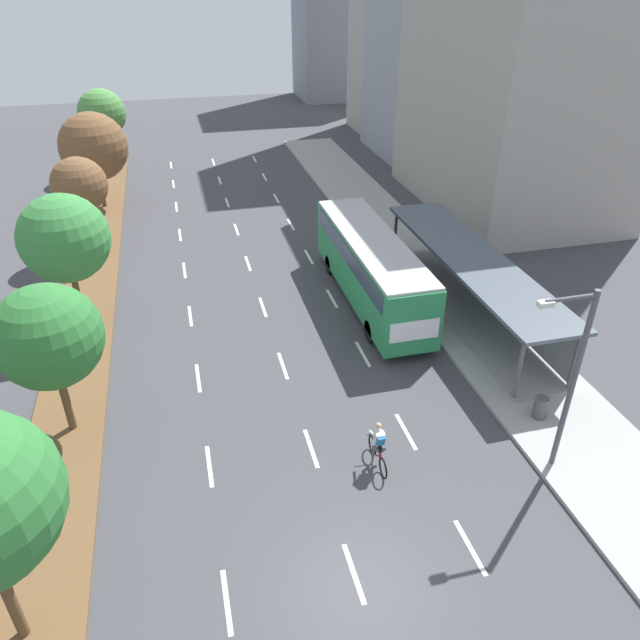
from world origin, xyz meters
The scene contains 18 objects.
ground_plane centered at (0.00, 0.00, 0.00)m, with size 140.00×140.00×0.00m, color #424247.
median_strip centered at (-8.30, 20.00, 0.06)m, with size 2.60×52.00×0.12m, color brown.
sidewalk_right centered at (9.25, 20.00, 0.07)m, with size 4.50×52.00×0.15m, color #9E9E99.
lane_divider_left centered at (-3.50, 18.35, 0.00)m, with size 0.14×47.71×0.01m.
lane_divider_center centered at (0.00, 18.35, 0.00)m, with size 0.14×47.71×0.01m.
lane_divider_right centered at (3.50, 18.35, 0.00)m, with size 0.14×47.71×0.01m.
bus_shelter centered at (9.53, 12.79, 1.86)m, with size 2.90×14.02×2.86m.
bus centered at (5.25, 15.16, 2.07)m, with size 2.54×11.29×3.37m.
cyclist centered at (1.97, 4.34, 0.79)m, with size 0.46×1.82×1.71m.
median_tree_second centered at (-8.07, 8.67, 3.96)m, with size 3.56×3.56×5.63m.
median_tree_third centered at (-8.36, 16.48, 4.21)m, with size 3.89×3.89×6.04m.
median_tree_fourth centered at (-8.45, 24.29, 4.09)m, with size 3.01×3.01×5.49m.
median_tree_fifth centered at (-8.25, 32.09, 4.15)m, with size 4.38×4.38×6.22m.
median_tree_farthest centered at (-8.08, 39.90, 4.66)m, with size 3.55×3.55×6.33m.
streetlight centered at (7.42, 2.89, 3.89)m, with size 1.91×0.24×6.50m.
trash_bin centered at (8.45, 5.06, 0.57)m, with size 0.52×0.52×0.85m, color #4C4C51.
building_near_right centered at (18.46, 26.29, 8.93)m, with size 10.30×15.51×17.85m, color #A39E93.
building_mid_right centered at (17.80, 39.52, 8.89)m, with size 7.42×10.68×17.78m, color #8E939E.
Camera 1 is at (-3.46, -9.38, 14.45)m, focal length 33.47 mm.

